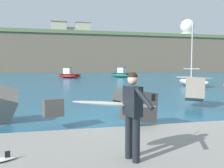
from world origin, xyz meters
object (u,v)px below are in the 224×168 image
object	(u,v)px
boat_near_left	(121,74)
station_building_central	(64,33)
surfer_with_board	(128,109)
boat_mid_left	(69,75)
station_building_east	(69,34)
station_building_west	(59,30)
radar_dome	(187,29)
boat_near_centre	(193,81)
station_building_annex	(83,31)

from	to	relation	value
boat_near_left	station_building_central	size ratio (longest dim) A/B	0.74
station_building_central	surfer_with_board	bearing A→B (deg)	-89.59
boat_mid_left	station_building_east	size ratio (longest dim) A/B	0.60
surfer_with_board	station_building_east	bearing A→B (deg)	89.22
station_building_west	station_building_east	size ratio (longest dim) A/B	1.03
boat_mid_left	surfer_with_board	bearing A→B (deg)	-89.56
boat_mid_left	station_building_west	bearing A→B (deg)	92.56
surfer_with_board	station_building_east	size ratio (longest dim) A/B	0.26
surfer_with_board	radar_dome	distance (m)	107.68
boat_near_left	radar_dome	distance (m)	72.50
boat_near_centre	station_building_central	distance (m)	87.39
boat_near_centre	surfer_with_board	bearing A→B (deg)	-125.48
boat_near_centre	boat_mid_left	bearing A→B (deg)	122.30
station_building_east	station_building_annex	distance (m)	9.56
boat_near_left	station_building_annex	size ratio (longest dim) A/B	0.76
radar_dome	station_building_east	size ratio (longest dim) A/B	1.15
boat_near_left	station_building_central	world-z (taller)	station_building_central
radar_dome	station_building_west	distance (m)	58.01
boat_near_left	station_building_west	distance (m)	61.45
boat_near_centre	radar_dome	distance (m)	87.14
boat_near_centre	boat_near_left	bearing A→B (deg)	97.82
station_building_west	radar_dome	bearing A→B (deg)	-4.34
boat_near_left	boat_near_centre	size ratio (longest dim) A/B	0.73
radar_dome	station_building_annex	distance (m)	47.87
surfer_with_board	station_building_central	size ratio (longest dim) A/B	0.31
boat_mid_left	radar_dome	xyz separation A→B (m)	(55.21, 53.81, 18.60)
station_building_west	station_building_central	xyz separation A→B (m)	(2.15, 6.74, -0.45)
station_building_west	station_building_annex	xyz separation A→B (m)	(10.22, 0.46, 0.17)
boat_near_left	station_building_west	xyz separation A→B (m)	(-12.37, 57.74, 17.02)
station_building_west	station_building_annex	world-z (taller)	station_building_annex
boat_near_left	boat_near_centre	distance (m)	20.50
boat_mid_left	station_building_annex	xyz separation A→B (m)	(7.61, 58.66, 17.23)
boat_near_left	station_building_central	xyz separation A→B (m)	(-10.22, 64.48, 16.57)
radar_dome	station_building_central	bearing A→B (deg)	168.69
station_building_central	station_building_annex	world-z (taller)	station_building_annex
boat_near_left	boat_mid_left	distance (m)	9.77
boat_near_centre	radar_dome	bearing A→B (deg)	59.92
surfer_with_board	station_building_central	distance (m)	103.24
surfer_with_board	radar_dome	bearing A→B (deg)	58.85
boat_near_centre	station_building_central	world-z (taller)	station_building_central
boat_mid_left	station_building_east	distance (m)	68.21
radar_dome	surfer_with_board	bearing A→B (deg)	-121.15
surfer_with_board	boat_mid_left	xyz separation A→B (m)	(-0.29, 37.06, -0.69)
surfer_with_board	station_building_west	distance (m)	96.70
radar_dome	station_building_annex	size ratio (longest dim) A/B	1.41
surfer_with_board	boat_mid_left	distance (m)	37.07
radar_dome	station_building_west	size ratio (longest dim) A/B	1.11
surfer_with_board	station_building_central	world-z (taller)	station_building_central
surfer_with_board	station_building_central	xyz separation A→B (m)	(-0.74, 102.00, 15.92)
boat_near_centre	boat_mid_left	distance (m)	23.49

